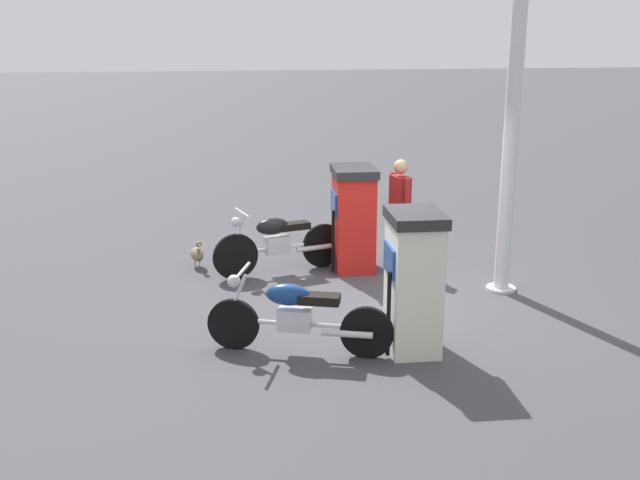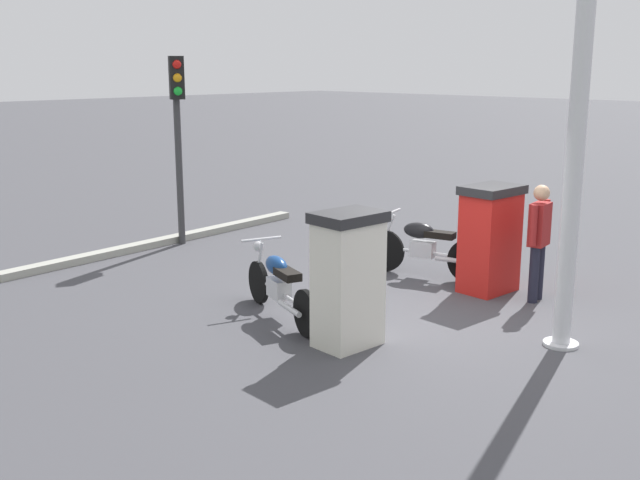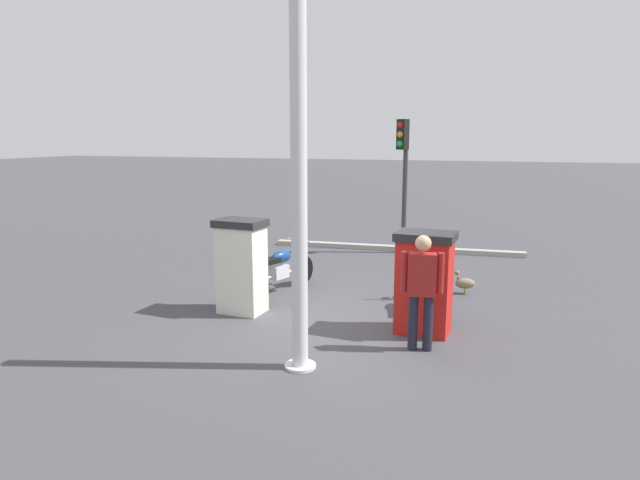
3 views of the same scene
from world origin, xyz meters
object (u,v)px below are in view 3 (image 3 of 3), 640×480
(attendant_person, at_px, (422,286))
(wandering_duck, at_px, (465,283))
(motorcycle_far_pump, at_px, (278,269))
(canopy_support_pole, at_px, (299,202))
(roadside_traffic_light, at_px, (404,162))
(fuel_pump_far, at_px, (242,265))
(fuel_pump_near, at_px, (424,282))
(motorcycle_near_pump, at_px, (431,282))

(attendant_person, relative_size, wandering_duck, 3.64)
(motorcycle_far_pump, height_order, canopy_support_pole, canopy_support_pole)
(roadside_traffic_light, bearing_deg, fuel_pump_far, 162.97)
(motorcycle_far_pump, bearing_deg, wandering_duck, -73.24)
(motorcycle_far_pump, bearing_deg, roadside_traffic_light, -20.36)
(fuel_pump_near, height_order, roadside_traffic_light, roadside_traffic_light)
(motorcycle_far_pump, bearing_deg, canopy_support_pole, -152.62)
(fuel_pump_near, bearing_deg, motorcycle_near_pump, 1.69)
(fuel_pump_far, bearing_deg, roadside_traffic_light, -17.03)
(fuel_pump_near, distance_m, canopy_support_pole, 2.57)
(roadside_traffic_light, height_order, canopy_support_pole, canopy_support_pole)
(motorcycle_near_pump, xyz_separation_m, attendant_person, (-1.82, -0.09, 0.43))
(fuel_pump_far, xyz_separation_m, attendant_person, (-0.71, -3.04, 0.12))
(motorcycle_near_pump, bearing_deg, wandering_duck, -22.70)
(canopy_support_pole, bearing_deg, wandering_duck, -23.29)
(attendant_person, bearing_deg, wandering_duck, -7.47)
(motorcycle_near_pump, bearing_deg, roadside_traffic_light, 16.25)
(motorcycle_near_pump, bearing_deg, fuel_pump_near, -178.31)
(roadside_traffic_light, xyz_separation_m, canopy_support_pole, (-7.23, -0.02, -0.15))
(motorcycle_near_pump, height_order, roadside_traffic_light, roadside_traffic_light)
(fuel_pump_far, height_order, attendant_person, attendant_person)
(fuel_pump_near, height_order, motorcycle_far_pump, fuel_pump_near)
(roadside_traffic_light, bearing_deg, motorcycle_far_pump, 159.64)
(canopy_support_pole, bearing_deg, fuel_pump_far, 43.59)
(fuel_pump_near, height_order, canopy_support_pole, canopy_support_pole)
(fuel_pump_far, xyz_separation_m, roadside_traffic_light, (5.46, -1.67, 1.47))
(attendant_person, bearing_deg, canopy_support_pole, 128.26)
(attendant_person, bearing_deg, motorcycle_far_pump, 55.92)
(fuel_pump_near, bearing_deg, fuel_pump_far, 90.00)
(attendant_person, xyz_separation_m, roadside_traffic_light, (6.17, 1.36, 1.35))
(fuel_pump_far, height_order, roadside_traffic_light, roadside_traffic_light)
(motorcycle_far_pump, relative_size, attendant_person, 1.22)
(motorcycle_far_pump, bearing_deg, fuel_pump_far, 174.79)
(motorcycle_near_pump, relative_size, attendant_person, 1.23)
(motorcycle_near_pump, xyz_separation_m, canopy_support_pole, (-2.88, 1.25, 1.63))
(fuel_pump_near, xyz_separation_m, roadside_traffic_light, (5.46, 1.30, 1.49))
(wandering_duck, bearing_deg, roadside_traffic_light, 28.71)
(motorcycle_near_pump, height_order, wandering_duck, motorcycle_near_pump)
(fuel_pump_near, xyz_separation_m, motorcycle_near_pump, (1.11, 0.03, -0.29))
(attendant_person, relative_size, canopy_support_pole, 0.36)
(fuel_pump_near, relative_size, canopy_support_pole, 0.35)
(motorcycle_far_pump, height_order, roadside_traffic_light, roadside_traffic_light)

